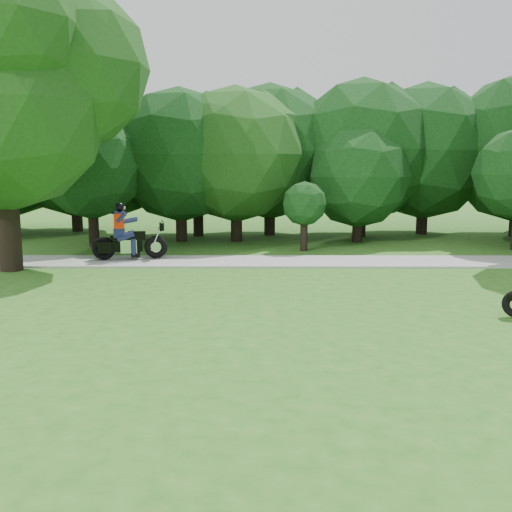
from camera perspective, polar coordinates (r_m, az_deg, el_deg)
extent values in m
plane|color=#28631C|center=(11.69, 14.40, -7.36)|extent=(100.00, 100.00, 0.00)
cube|color=gray|center=(19.34, 8.68, -0.54)|extent=(60.00, 2.20, 0.06)
cylinder|color=black|center=(29.13, -17.48, 4.13)|extent=(0.52, 0.52, 1.80)
sphere|color=black|center=(29.03, -17.76, 9.94)|extent=(6.32, 6.32, 6.32)
cylinder|color=black|center=(26.72, -13.54, 3.87)|extent=(0.45, 0.45, 1.80)
sphere|color=black|center=(26.62, -13.75, 9.34)|extent=(5.07, 5.07, 5.07)
cylinder|color=black|center=(27.89, 16.27, 3.97)|extent=(0.51, 0.51, 1.80)
sphere|color=black|center=(27.79, 16.55, 10.01)|extent=(6.27, 6.27, 6.27)
cylinder|color=black|center=(30.29, -23.41, 3.97)|extent=(0.53, 0.53, 1.80)
sphere|color=black|center=(30.21, -23.79, 9.76)|extent=(6.64, 6.64, 6.64)
cylinder|color=black|center=(21.65, 4.82, 2.15)|extent=(0.28, 0.28, 1.24)
sphere|color=black|center=(21.54, 4.86, 5.23)|extent=(1.68, 1.68, 1.68)
cylinder|color=black|center=(24.45, -7.47, 3.57)|extent=(0.48, 0.48, 1.80)
sphere|color=black|center=(24.34, -7.61, 9.96)|extent=(5.60, 5.60, 5.60)
cylinder|color=black|center=(26.17, -5.80, 3.97)|extent=(0.47, 0.47, 1.80)
sphere|color=black|center=(26.06, -5.89, 9.75)|extent=(5.33, 5.33, 5.33)
cylinder|color=black|center=(24.42, 10.09, 2.98)|extent=(0.42, 0.42, 1.36)
sphere|color=black|center=(24.29, 10.23, 7.87)|extent=(4.31, 4.31, 4.31)
cylinder|color=black|center=(26.42, 10.39, 3.92)|extent=(0.52, 0.52, 1.80)
sphere|color=black|center=(26.32, 10.58, 10.37)|extent=(6.37, 6.37, 6.37)
cylinder|color=black|center=(24.30, -1.97, 3.61)|extent=(0.48, 0.48, 1.80)
sphere|color=#204D16|center=(24.18, -2.01, 10.10)|extent=(5.68, 5.68, 5.68)
cylinder|color=black|center=(23.42, -15.94, 3.05)|extent=(0.40, 0.40, 1.80)
sphere|color=black|center=(23.30, -16.18, 8.49)|extent=(4.07, 4.07, 4.07)
cylinder|color=black|center=(26.40, 1.37, 4.06)|extent=(0.51, 0.51, 1.80)
sphere|color=black|center=(26.30, 1.40, 10.36)|extent=(6.14, 6.14, 6.14)
cylinder|color=black|center=(19.01, -23.61, 4.91)|extent=(0.68, 0.68, 4.20)
sphere|color=#204D16|center=(19.05, -24.19, 13.63)|extent=(6.40, 6.40, 6.40)
sphere|color=#204D16|center=(19.31, -18.43, 17.48)|extent=(5.12, 5.12, 5.12)
torus|color=black|center=(19.88, -15.00, 0.75)|extent=(0.82, 0.37, 0.79)
torus|color=black|center=(19.82, -9.97, 0.90)|extent=(0.82, 0.37, 0.79)
cube|color=black|center=(19.83, -13.10, 0.97)|extent=(1.28, 0.50, 0.36)
cube|color=silver|center=(19.82, -12.60, 0.98)|extent=(0.60, 0.48, 0.45)
cube|color=black|center=(19.77, -11.82, 1.97)|extent=(0.64, 0.44, 0.29)
cube|color=black|center=(19.80, -13.53, 1.79)|extent=(0.64, 0.46, 0.11)
cylinder|color=silver|center=(19.77, -9.88, 2.03)|extent=(0.45, 0.13, 1.01)
cylinder|color=silver|center=(19.72, -9.36, 3.44)|extent=(0.18, 0.71, 0.04)
cube|color=black|center=(19.62, -14.90, 0.81)|extent=(0.49, 0.22, 0.38)
cube|color=black|center=(20.11, -14.79, 1.01)|extent=(0.49, 0.22, 0.38)
cube|color=#1C234C|center=(19.78, -13.55, 2.24)|extent=(0.41, 0.48, 0.27)
cube|color=#1C234C|center=(19.74, -13.53, 3.41)|extent=(0.38, 0.52, 0.63)
cube|color=#FF2905|center=(19.73, -13.53, 3.48)|extent=(0.42, 0.57, 0.49)
sphere|color=black|center=(19.69, -13.48, 4.78)|extent=(0.31, 0.31, 0.31)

